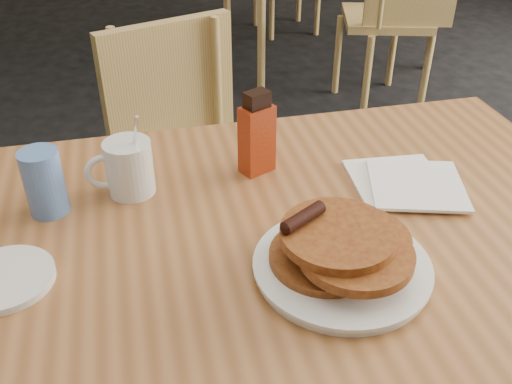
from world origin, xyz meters
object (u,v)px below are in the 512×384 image
(pancake_plate, at_px, (342,256))
(syrup_bottle, at_px, (257,135))
(chair_main_far, at_px, (181,153))
(chair_neighbor_near, at_px, (398,2))
(main_table, at_px, (271,256))
(blue_tumbler, at_px, (44,182))
(coffee_mug, at_px, (128,167))

(pancake_plate, height_order, syrup_bottle, syrup_bottle)
(chair_main_far, xyz_separation_m, pancake_plate, (0.08, -0.84, 0.27))
(chair_neighbor_near, xyz_separation_m, syrup_bottle, (-1.25, -1.56, 0.27))
(chair_main_far, xyz_separation_m, chair_neighbor_near, (1.30, 1.04, 0.04))
(main_table, xyz_separation_m, syrup_bottle, (0.04, 0.20, 0.12))
(blue_tumbler, bearing_deg, chair_main_far, 58.76)
(chair_main_far, distance_m, blue_tumbler, 0.69)
(chair_main_far, xyz_separation_m, coffee_mug, (-0.19, -0.52, 0.29))
(chair_main_far, relative_size, chair_neighbor_near, 0.93)
(pancake_plate, distance_m, syrup_bottle, 0.32)
(chair_neighbor_near, distance_m, syrup_bottle, 2.02)
(chair_neighbor_near, xyz_separation_m, pancake_plate, (-1.22, -1.87, 0.22))
(syrup_bottle, bearing_deg, coffee_mug, 159.78)
(main_table, height_order, blue_tumbler, blue_tumbler)
(chair_neighbor_near, distance_m, coffee_mug, 2.17)
(main_table, distance_m, blue_tumbler, 0.40)
(pancake_plate, relative_size, syrup_bottle, 1.63)
(main_table, relative_size, chair_neighbor_near, 1.45)
(main_table, relative_size, blue_tumbler, 11.64)
(coffee_mug, bearing_deg, syrup_bottle, 3.54)
(pancake_plate, height_order, coffee_mug, coffee_mug)
(pancake_plate, xyz_separation_m, syrup_bottle, (-0.03, 0.32, 0.04))
(coffee_mug, bearing_deg, chair_neighbor_near, 50.41)
(chair_neighbor_near, relative_size, syrup_bottle, 5.75)
(blue_tumbler, bearing_deg, main_table, -29.21)
(chair_main_far, distance_m, pancake_plate, 0.88)
(chair_neighbor_near, height_order, coffee_mug, chair_neighbor_near)
(chair_main_far, bearing_deg, chair_neighbor_near, 23.78)
(chair_main_far, xyz_separation_m, blue_tumbler, (-0.33, -0.54, 0.29))
(blue_tumbler, bearing_deg, pancake_plate, -36.54)
(chair_neighbor_near, bearing_deg, pancake_plate, -101.70)
(chair_neighbor_near, bearing_deg, main_table, -104.83)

